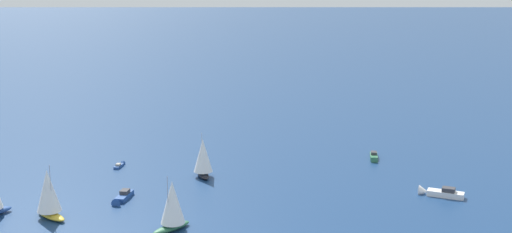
{
  "coord_description": "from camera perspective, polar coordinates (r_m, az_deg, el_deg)",
  "views": [
    {
      "loc": [
        62.22,
        -93.0,
        48.53
      ],
      "look_at": [
        0.0,
        0.0,
        23.76
      ],
      "focal_mm": 44.77,
      "sensor_mm": 36.0,
      "label": 1
    }
  ],
  "objects": [
    {
      "name": "motorboat_outer_ring_a",
      "position": [
        144.86,
        -11.86,
        -7.1
      ],
      "size": [
        5.35,
        8.43,
        2.4
      ],
      "color": "#23478C",
      "rests_on": "ground_plane"
    },
    {
      "name": "sailboat_far_port",
      "position": [
        157.04,
        -4.76,
        -3.67
      ],
      "size": [
        7.96,
        7.21,
        10.85
      ],
      "color": "black",
      "rests_on": "ground_plane"
    },
    {
      "name": "motorboat_outer_ring_f",
      "position": [
        150.3,
        16.06,
        -6.55
      ],
      "size": [
        10.16,
        4.2,
        2.86
      ],
      "color": "white",
      "rests_on": "ground_plane"
    },
    {
      "name": "motorboat_outer_ring_b",
      "position": [
        175.57,
        10.49,
        -3.58
      ],
      "size": [
        4.99,
        7.64,
        2.19
      ],
      "color": "#33704C",
      "rests_on": "ground_plane"
    },
    {
      "name": "motorboat_outer_ring_e",
      "position": [
        169.73,
        -12.07,
        -4.28
      ],
      "size": [
        3.21,
        5.11,
        1.46
      ],
      "color": "#23478C",
      "rests_on": "ground_plane"
    },
    {
      "name": "sailboat_mid_cluster",
      "position": [
        125.6,
        -7.49,
        -7.85
      ],
      "size": [
        5.56,
        8.98,
        11.2
      ],
      "color": "#33704C",
      "rests_on": "ground_plane"
    },
    {
      "name": "sailboat_trailing",
      "position": [
        137.15,
        -18.05,
        -6.56
      ],
      "size": [
        9.13,
        5.44,
        11.48
      ],
      "color": "gold",
      "rests_on": "ground_plane"
    }
  ]
}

